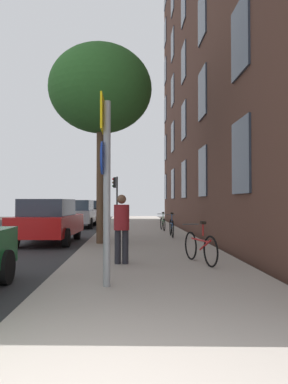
{
  "coord_description": "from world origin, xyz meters",
  "views": [
    {
      "loc": [
        0.51,
        -2.49,
        1.54
      ],
      "look_at": [
        1.01,
        9.94,
        1.86
      ],
      "focal_mm": 34.54,
      "sensor_mm": 36.0,
      "label": 1
    }
  ],
  "objects_px": {
    "pedestrian_0": "(122,224)",
    "traffic_light": "(116,190)",
    "car_1": "(49,221)",
    "bicycle_2": "(163,223)",
    "sign_post": "(105,175)",
    "tree_near": "(101,90)",
    "car_2": "(78,213)",
    "car_3": "(94,210)",
    "bicycle_1": "(172,227)",
    "bicycle_0": "(200,247)"
  },
  "relations": [
    {
      "from": "pedestrian_0",
      "to": "traffic_light",
      "type": "bearing_deg",
      "value": 92.5
    },
    {
      "from": "car_1",
      "to": "bicycle_2",
      "type": "bearing_deg",
      "value": 44.16
    },
    {
      "from": "sign_post",
      "to": "tree_near",
      "type": "height_order",
      "value": "tree_near"
    },
    {
      "from": "tree_near",
      "to": "car_2",
      "type": "bearing_deg",
      "value": 102.15
    },
    {
      "from": "tree_near",
      "to": "car_1",
      "type": "bearing_deg",
      "value": 150.04
    },
    {
      "from": "traffic_light",
      "to": "pedestrian_0",
      "type": "xyz_separation_m",
      "value": [
        0.85,
        -19.5,
        -1.38
      ]
    },
    {
      "from": "sign_post",
      "to": "car_2",
      "type": "xyz_separation_m",
      "value": [
        -2.63,
        15.87,
        -1.15
      ]
    },
    {
      "from": "bicycle_2",
      "to": "car_3",
      "type": "bearing_deg",
      "value": 110.47
    },
    {
      "from": "bicycle_1",
      "to": "car_2",
      "type": "relative_size",
      "value": 0.41
    },
    {
      "from": "tree_near",
      "to": "pedestrian_0",
      "type": "distance_m",
      "value": 6.08
    },
    {
      "from": "car_2",
      "to": "bicycle_0",
      "type": "bearing_deg",
      "value": -71.11
    },
    {
      "from": "tree_near",
      "to": "bicycle_1",
      "type": "distance_m",
      "value": 6.02
    },
    {
      "from": "sign_post",
      "to": "car_2",
      "type": "distance_m",
      "value": 16.13
    },
    {
      "from": "bicycle_1",
      "to": "car_2",
      "type": "distance_m",
      "value": 8.64
    },
    {
      "from": "traffic_light",
      "to": "car_1",
      "type": "distance_m",
      "value": 14.42
    },
    {
      "from": "sign_post",
      "to": "bicycle_1",
      "type": "distance_m",
      "value": 9.03
    },
    {
      "from": "pedestrian_0",
      "to": "car_2",
      "type": "xyz_separation_m",
      "value": [
        -2.85,
        13.63,
        -0.18
      ]
    },
    {
      "from": "traffic_light",
      "to": "car_1",
      "type": "height_order",
      "value": "traffic_light"
    },
    {
      "from": "bicycle_2",
      "to": "car_2",
      "type": "relative_size",
      "value": 0.38
    },
    {
      "from": "bicycle_2",
      "to": "car_3",
      "type": "height_order",
      "value": "car_3"
    },
    {
      "from": "bicycle_0",
      "to": "bicycle_1",
      "type": "bearing_deg",
      "value": 89.29
    },
    {
      "from": "bicycle_2",
      "to": "bicycle_1",
      "type": "bearing_deg",
      "value": -89.1
    },
    {
      "from": "bicycle_1",
      "to": "car_1",
      "type": "relative_size",
      "value": 0.4
    },
    {
      "from": "sign_post",
      "to": "bicycle_2",
      "type": "distance_m",
      "value": 12.31
    },
    {
      "from": "sign_post",
      "to": "car_2",
      "type": "height_order",
      "value": "sign_post"
    },
    {
      "from": "bicycle_2",
      "to": "car_1",
      "type": "distance_m",
      "value": 6.47
    },
    {
      "from": "car_1",
      "to": "car_2",
      "type": "relative_size",
      "value": 1.02
    },
    {
      "from": "car_1",
      "to": "car_3",
      "type": "height_order",
      "value": "same"
    },
    {
      "from": "sign_post",
      "to": "traffic_light",
      "type": "height_order",
      "value": "traffic_light"
    },
    {
      "from": "bicycle_0",
      "to": "bicycle_2",
      "type": "height_order",
      "value": "bicycle_0"
    },
    {
      "from": "pedestrian_0",
      "to": "tree_near",
      "type": "bearing_deg",
      "value": 101.09
    },
    {
      "from": "car_1",
      "to": "car_3",
      "type": "xyz_separation_m",
      "value": [
        0.09,
        16.67,
        -0.0
      ]
    },
    {
      "from": "tree_near",
      "to": "bicycle_0",
      "type": "height_order",
      "value": "tree_near"
    },
    {
      "from": "traffic_light",
      "to": "car_3",
      "type": "relative_size",
      "value": 0.84
    },
    {
      "from": "sign_post",
      "to": "car_1",
      "type": "relative_size",
      "value": 0.76
    },
    {
      "from": "car_3",
      "to": "bicycle_2",
      "type": "bearing_deg",
      "value": -69.53
    },
    {
      "from": "pedestrian_0",
      "to": "car_1",
      "type": "xyz_separation_m",
      "value": [
        -2.8,
        5.3,
        -0.18
      ]
    },
    {
      "from": "pedestrian_0",
      "to": "car_1",
      "type": "distance_m",
      "value": 6.0
    },
    {
      "from": "traffic_light",
      "to": "car_1",
      "type": "xyz_separation_m",
      "value": [
        -1.95,
        -14.2,
        -1.56
      ]
    },
    {
      "from": "tree_near",
      "to": "bicycle_1",
      "type": "xyz_separation_m",
      "value": [
        2.7,
        2.26,
        -4.87
      ]
    },
    {
      "from": "bicycle_0",
      "to": "car_1",
      "type": "bearing_deg",
      "value": 131.0
    },
    {
      "from": "bicycle_1",
      "to": "car_3",
      "type": "height_order",
      "value": "car_3"
    },
    {
      "from": "bicycle_1",
      "to": "traffic_light",
      "type": "bearing_deg",
      "value": 101.83
    },
    {
      "from": "bicycle_1",
      "to": "pedestrian_0",
      "type": "distance_m",
      "value": 6.71
    },
    {
      "from": "sign_post",
      "to": "bicycle_2",
      "type": "relative_size",
      "value": 2.04
    },
    {
      "from": "bicycle_1",
      "to": "pedestrian_0",
      "type": "xyz_separation_m",
      "value": [
        -1.89,
        -6.42,
        0.52
      ]
    },
    {
      "from": "car_1",
      "to": "car_2",
      "type": "xyz_separation_m",
      "value": [
        -0.06,
        8.33,
        -0.0
      ]
    },
    {
      "from": "sign_post",
      "to": "tree_near",
      "type": "distance_m",
      "value": 7.26
    },
    {
      "from": "tree_near",
      "to": "sign_post",
      "type": "bearing_deg",
      "value": -84.75
    },
    {
      "from": "bicycle_2",
      "to": "car_2",
      "type": "distance_m",
      "value": 6.07
    }
  ]
}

